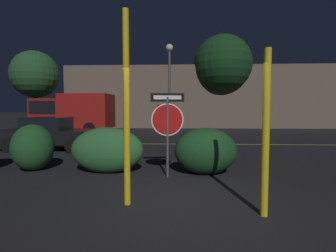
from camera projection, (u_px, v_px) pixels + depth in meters
name	position (u px, v px, depth m)	size (l,w,h in m)	color
ground_plane	(186.00, 203.00, 4.94)	(260.00, 260.00, 0.00)	black
road_center_stripe	(182.00, 144.00, 13.17)	(42.13, 0.12, 0.01)	gold
stop_sign	(167.00, 119.00, 6.72)	(0.86, 0.15, 2.17)	#4C4C51
yellow_pole_left	(127.00, 109.00, 4.75)	(0.12, 0.12, 3.54)	yellow
yellow_pole_right	(266.00, 134.00, 4.25)	(0.12, 0.12, 2.74)	yellow
hedge_bush_1	(33.00, 147.00, 7.51)	(1.16, 1.15, 1.33)	#1E4C23
hedge_bush_2	(107.00, 150.00, 7.23)	(2.01, 0.96, 1.26)	#2D6633
hedge_bush_3	(206.00, 151.00, 7.08)	(1.68, 1.11, 1.26)	#19421E
passing_car_2	(50.00, 134.00, 11.36)	(4.35, 1.88, 1.41)	black
delivery_truck	(72.00, 112.00, 19.22)	(5.70, 2.79, 2.84)	maroon
street_lamp	(169.00, 72.00, 18.20)	(0.51, 0.51, 6.25)	#4C4C51
tree_0	(35.00, 75.00, 22.16)	(3.94, 3.94, 6.66)	#422D1E
tree_1	(223.00, 64.00, 23.90)	(5.28, 5.28, 8.51)	#422D1E
building_backdrop	(203.00, 98.00, 25.72)	(26.05, 4.23, 5.76)	#6B5B4C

